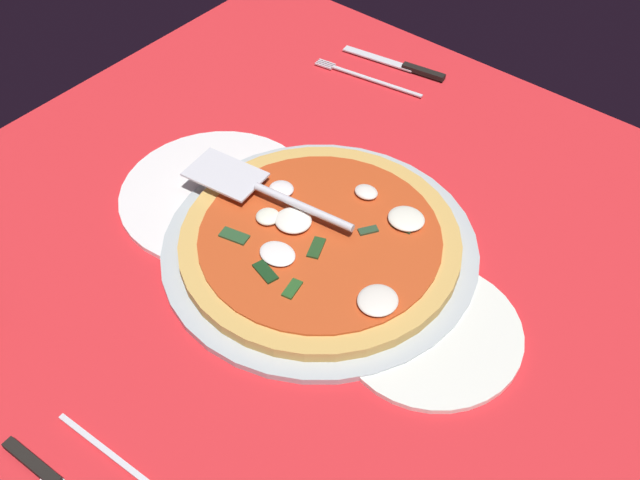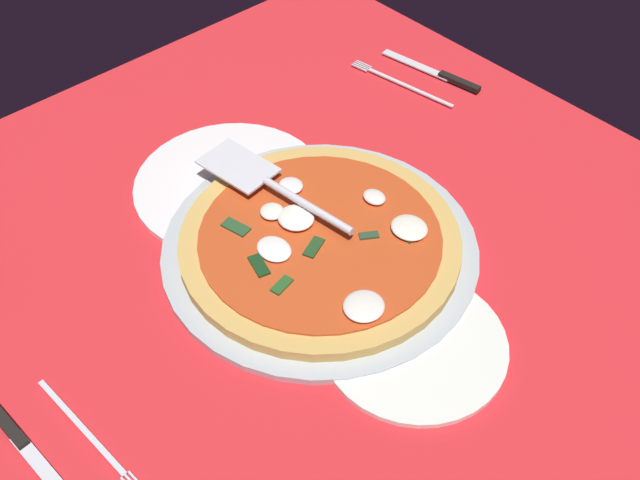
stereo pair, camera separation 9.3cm
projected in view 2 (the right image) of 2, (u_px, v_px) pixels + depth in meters
The scene contains 9 objects.
ground_plane at pixel (302, 258), 94.88cm from camera, with size 100.52×100.52×0.80cm, color red.
checker_pattern at pixel (302, 255), 94.55cm from camera, with size 100.52×100.52×0.10cm.
pizza_pan at pixel (320, 249), 94.39cm from camera, with size 39.03×39.03×1.21cm, color #AEBBBF.
dinner_plate_left at pixel (411, 347), 84.40cm from camera, with size 20.70×20.70×1.00cm, color white.
dinner_plate_right at pixel (230, 185), 102.57cm from camera, with size 25.71×25.71×1.00cm, color white.
pizza at pixel (320, 241), 93.27cm from camera, with size 34.52×34.52×2.97cm.
pizza_server at pixel (267, 182), 97.05cm from camera, with size 24.20×7.45×1.00cm.
place_setting_near at pixel (421, 81), 119.39cm from camera, with size 21.28×15.46×1.40cm.
place_setting_far at pixel (57, 445), 76.37cm from camera, with size 19.67×12.54×1.40cm.
Camera 2 is at (-48.57, 41.27, 69.95)cm, focal length 42.92 mm.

